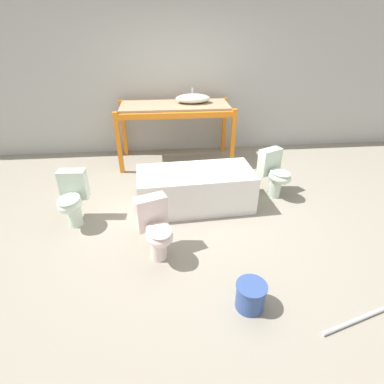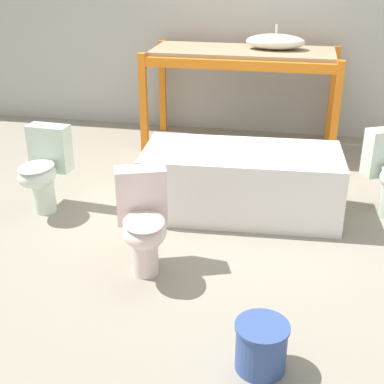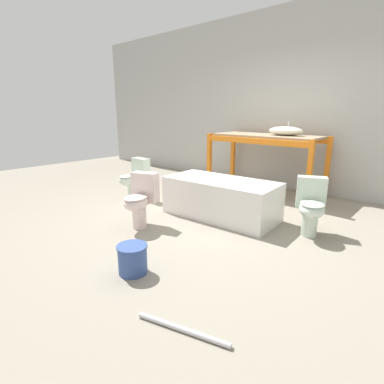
{
  "view_description": "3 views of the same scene",
  "coord_description": "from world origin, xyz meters",
  "views": [
    {
      "loc": [
        -0.38,
        -3.38,
        2.28
      ],
      "look_at": [
        -0.09,
        -0.44,
        0.56
      ],
      "focal_mm": 28.0,
      "sensor_mm": 36.0,
      "label": 1
    },
    {
      "loc": [
        0.4,
        -3.75,
        1.98
      ],
      "look_at": [
        -0.25,
        -0.53,
        0.46
      ],
      "focal_mm": 50.0,
      "sensor_mm": 36.0,
      "label": 2
    },
    {
      "loc": [
        2.35,
        -3.07,
        1.42
      ],
      "look_at": [
        -0.03,
        -0.4,
        0.46
      ],
      "focal_mm": 28.0,
      "sensor_mm": 36.0,
      "label": 3
    }
  ],
  "objects": [
    {
      "name": "loose_pipe",
      "position": [
        1.18,
        -1.85,
        0.02
      ],
      "size": [
        0.67,
        0.22,
        0.04
      ],
      "color": "#B7B7BC",
      "rests_on": "ground_plane"
    },
    {
      "name": "warehouse_wall_rear",
      "position": [
        0.0,
        2.3,
        1.6
      ],
      "size": [
        10.8,
        0.08,
        3.2
      ],
      "color": "#ADADA8",
      "rests_on": "ground_plane"
    },
    {
      "name": "sink_basin",
      "position": [
        0.13,
        1.77,
        1.11
      ],
      "size": [
        0.59,
        0.34,
        0.23
      ],
      "color": "silver",
      "rests_on": "shelving_rack"
    },
    {
      "name": "shelving_rack",
      "position": [
        -0.18,
        1.71,
        0.88
      ],
      "size": [
        1.96,
        0.85,
        1.03
      ],
      "color": "orange",
      "rests_on": "ground_plane"
    },
    {
      "name": "toilet_near",
      "position": [
        -0.51,
        -0.83,
        0.37
      ],
      "size": [
        0.45,
        0.56,
        0.68
      ],
      "rotation": [
        0.0,
        0.0,
        0.35
      ],
      "color": "silver",
      "rests_on": "ground_plane"
    },
    {
      "name": "bathtub_main",
      "position": [
        0.01,
        0.15,
        0.3
      ],
      "size": [
        1.58,
        0.8,
        0.53
      ],
      "rotation": [
        0.0,
        0.0,
        0.06
      ],
      "color": "white",
      "rests_on": "ground_plane"
    },
    {
      "name": "toilet_far",
      "position": [
        1.17,
        0.33,
        0.37
      ],
      "size": [
        0.48,
        0.57,
        0.68
      ],
      "rotation": [
        0.0,
        0.0,
        0.44
      ],
      "color": "silver",
      "rests_on": "ground_plane"
    },
    {
      "name": "bucket_white",
      "position": [
        0.32,
        -1.6,
        0.14
      ],
      "size": [
        0.28,
        0.28,
        0.27
      ],
      "color": "#334C8C",
      "rests_on": "ground_plane"
    },
    {
      "name": "ground_plane",
      "position": [
        0.0,
        0.0,
        0.0
      ],
      "size": [
        12.0,
        12.0,
        0.0
      ],
      "primitive_type": "plane",
      "color": "gray"
    },
    {
      "name": "toilet_extra",
      "position": [
        -1.55,
        -0.12,
        0.37
      ],
      "size": [
        0.34,
        0.5,
        0.68
      ],
      "rotation": [
        0.0,
        0.0,
        -0.07
      ],
      "color": "silver",
      "rests_on": "ground_plane"
    }
  ]
}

